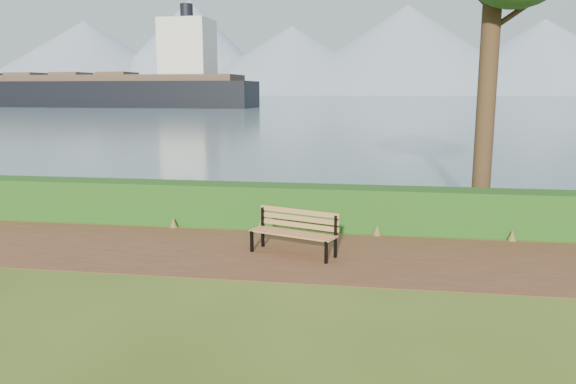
# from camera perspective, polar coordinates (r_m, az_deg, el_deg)

# --- Properties ---
(ground) EXTENTS (140.00, 140.00, 0.00)m
(ground) POSITION_cam_1_polar(r_m,az_deg,el_deg) (10.98, 0.55, -6.82)
(ground) COLOR #3F5518
(ground) RESTS_ON ground
(path) EXTENTS (40.00, 3.40, 0.01)m
(path) POSITION_cam_1_polar(r_m,az_deg,el_deg) (11.26, 0.78, -6.35)
(path) COLOR #5A2E1E
(path) RESTS_ON ground
(hedge) EXTENTS (32.00, 0.85, 1.00)m
(hedge) POSITION_cam_1_polar(r_m,az_deg,el_deg) (13.35, 2.21, -1.51)
(hedge) COLOR #144714
(hedge) RESTS_ON ground
(water) EXTENTS (700.00, 510.00, 0.00)m
(water) POSITION_cam_1_polar(r_m,az_deg,el_deg) (270.40, 8.85, 9.52)
(water) COLOR #495E75
(water) RESTS_ON ground
(mountains) EXTENTS (585.00, 190.00, 70.00)m
(mountains) POSITION_cam_1_polar(r_m,az_deg,el_deg) (417.28, 7.79, 13.59)
(mountains) COLOR #7C8CA5
(mountains) RESTS_ON ground
(bench) EXTENTS (1.83, 1.07, 0.89)m
(bench) POSITION_cam_1_polar(r_m,az_deg,el_deg) (11.18, 0.72, -3.79)
(bench) COLOR black
(bench) RESTS_ON ground
(cargo_ship) EXTENTS (67.91, 13.44, 20.50)m
(cargo_ship) POSITION_cam_1_polar(r_m,az_deg,el_deg) (115.69, -19.04, 9.68)
(cargo_ship) COLOR black
(cargo_ship) RESTS_ON ground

